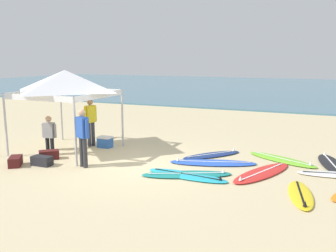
{
  "coord_description": "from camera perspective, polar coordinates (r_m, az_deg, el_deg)",
  "views": [
    {
      "loc": [
        4.98,
        -9.31,
        3.15
      ],
      "look_at": [
        0.39,
        1.36,
        1.0
      ],
      "focal_mm": 39.56,
      "sensor_mm": 36.0,
      "label": 1
    }
  ],
  "objects": [
    {
      "name": "surfboard_navy",
      "position": [
        12.15,
        6.81,
        -4.43
      ],
      "size": [
        1.81,
        1.99,
        0.19
      ],
      "color": "navy",
      "rests_on": "ground"
    },
    {
      "name": "surfboard_teal",
      "position": [
        10.12,
        2.94,
        -7.45
      ],
      "size": [
        2.49,
        1.66,
        0.19
      ],
      "color": "#19847F",
      "rests_on": "ground"
    },
    {
      "name": "cooler_box",
      "position": [
        13.36,
        -9.67,
        -2.43
      ],
      "size": [
        0.5,
        0.36,
        0.39
      ],
      "color": "#2D60B7",
      "rests_on": "ground"
    },
    {
      "name": "gear_bag_by_pole",
      "position": [
        12.26,
        -17.86,
        -4.25
      ],
      "size": [
        0.65,
        0.65,
        0.28
      ],
      "primitive_type": "cube",
      "rotation": [
        0.0,
        0.0,
        0.76
      ],
      "color": "#4C1919",
      "rests_on": "ground"
    },
    {
      "name": "surfboard_yellow",
      "position": [
        9.22,
        19.74,
        -9.9
      ],
      "size": [
        0.86,
        2.01,
        0.19
      ],
      "color": "yellow",
      "rests_on": "ground"
    },
    {
      "name": "surfboard_lime",
      "position": [
        12.06,
        17.13,
        -4.95
      ],
      "size": [
        2.38,
        1.64,
        0.19
      ],
      "color": "#7AD12D",
      "rests_on": "ground"
    },
    {
      "name": "person_yellow",
      "position": [
        13.49,
        -11.85,
        1.04
      ],
      "size": [
        0.31,
        0.53,
        1.71
      ],
      "color": "#383842",
      "rests_on": "ground"
    },
    {
      "name": "surfboard_cyan",
      "position": [
        10.03,
        2.97,
        -7.61
      ],
      "size": [
        2.39,
        0.87,
        0.19
      ],
      "color": "#23B2CC",
      "rests_on": "ground"
    },
    {
      "name": "gear_bag_near_tent",
      "position": [
        11.84,
        -22.45,
        -5.05
      ],
      "size": [
        0.61,
        0.67,
        0.28
      ],
      "primitive_type": "cube",
      "rotation": [
        0.0,
        0.0,
        2.18
      ],
      "color": "#4C1919",
      "rests_on": "ground"
    },
    {
      "name": "person_blue",
      "position": [
        10.93,
        -13.02,
        -1.19
      ],
      "size": [
        0.52,
        0.34,
        1.71
      ],
      "color": "#2D2D33",
      "rests_on": "ground"
    },
    {
      "name": "gear_bag_on_sand",
      "position": [
        11.63,
        -18.85,
        -5.09
      ],
      "size": [
        0.61,
        0.34,
        0.28
      ],
      "primitive_type": "cube",
      "rotation": [
        0.0,
        0.0,
        0.03
      ],
      "color": "#232328",
      "rests_on": "ground"
    },
    {
      "name": "person_grey",
      "position": [
        13.3,
        -17.84,
        -0.83
      ],
      "size": [
        0.54,
        0.27,
        1.2
      ],
      "color": "black",
      "rests_on": "ground"
    },
    {
      "name": "surfboard_black",
      "position": [
        12.09,
        23.9,
        -5.36
      ],
      "size": [
        1.1,
        2.37,
        0.19
      ],
      "color": "black",
      "rests_on": "ground"
    },
    {
      "name": "canopy_tent",
      "position": [
        12.82,
        -15.56,
        6.69
      ],
      "size": [
        2.83,
        2.83,
        2.75
      ],
      "color": "#B7B7BC",
      "rests_on": "ground"
    },
    {
      "name": "ground_plane",
      "position": [
        11.02,
        -4.67,
        -6.16
      ],
      "size": [
        80.0,
        80.0,
        0.0
      ],
      "primitive_type": "plane",
      "color": "beige"
    },
    {
      "name": "surfboard_red",
      "position": [
        10.57,
        14.3,
        -6.99
      ],
      "size": [
        1.61,
        2.65,
        0.19
      ],
      "color": "red",
      "rests_on": "ground"
    },
    {
      "name": "sea",
      "position": [
        40.39,
        16.22,
        5.68
      ],
      "size": [
        80.0,
        36.0,
        0.1
      ],
      "primitive_type": "cube",
      "color": "teal",
      "rests_on": "ground"
    },
    {
      "name": "surfboard_blue",
      "position": [
        11.27,
        6.91,
        -5.63
      ],
      "size": [
        2.69,
        1.47,
        0.19
      ],
      "color": "blue",
      "rests_on": "ground"
    }
  ]
}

